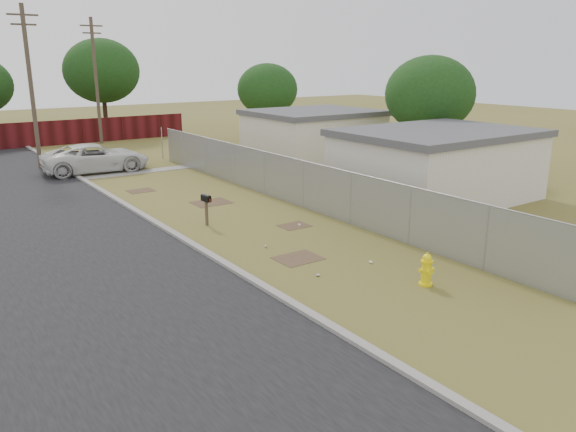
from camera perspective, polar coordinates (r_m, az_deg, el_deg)
ground at (r=22.14m, az=-4.90°, el=-0.31°), size 120.00×120.00×0.00m
street at (r=27.47m, az=-26.01°, el=1.31°), size 15.10×60.00×0.12m
chainlink_fence at (r=24.42m, az=0.18°, el=3.18°), size 0.10×27.06×2.02m
utility_poles at (r=39.78m, az=-25.50°, el=12.16°), size 12.60×8.24×9.00m
houses at (r=29.99m, az=8.23°, el=6.82°), size 9.30×17.24×3.10m
horizon_trees at (r=43.59m, az=-20.24°, el=12.78°), size 33.32×31.94×7.78m
fire_hydrant at (r=16.00m, az=13.89°, el=-5.34°), size 0.49×0.49×0.95m
mailbox at (r=21.20m, az=-8.32°, el=1.53°), size 0.22×0.52×1.20m
pickup_truck at (r=33.09m, az=-18.95°, el=5.60°), size 5.85×2.95×1.59m
scattered_litter at (r=18.37m, az=2.43°, el=-3.48°), size 2.70×4.65×0.07m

